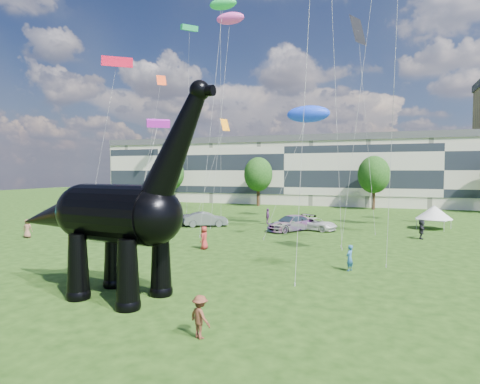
% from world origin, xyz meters
% --- Properties ---
extents(ground, '(220.00, 220.00, 0.00)m').
position_xyz_m(ground, '(0.00, 0.00, 0.00)').
color(ground, '#16330C').
rests_on(ground, ground).
extents(terrace_row, '(78.00, 11.00, 12.00)m').
position_xyz_m(terrace_row, '(-8.00, 62.00, 6.00)').
color(terrace_row, beige).
rests_on(terrace_row, ground).
extents(tree_far_left, '(5.20, 5.20, 9.44)m').
position_xyz_m(tree_far_left, '(-30.00, 53.00, 6.29)').
color(tree_far_left, '#382314').
rests_on(tree_far_left, ground).
extents(tree_mid_left, '(5.20, 5.20, 9.44)m').
position_xyz_m(tree_mid_left, '(-12.00, 53.00, 6.29)').
color(tree_mid_left, '#382314').
rests_on(tree_mid_left, ground).
extents(tree_mid_right, '(5.20, 5.20, 9.44)m').
position_xyz_m(tree_mid_right, '(8.00, 53.00, 6.29)').
color(tree_mid_right, '#382314').
rests_on(tree_mid_right, ground).
extents(dinosaur_sculpture, '(13.25, 4.23, 10.78)m').
position_xyz_m(dinosaur_sculpture, '(-3.66, -0.01, 4.07)').
color(dinosaur_sculpture, black).
rests_on(dinosaur_sculpture, ground).
extents(car_silver, '(2.24, 4.14, 1.34)m').
position_xyz_m(car_silver, '(-12.69, 25.34, 0.67)').
color(car_silver, '#BBBBC0').
rests_on(car_silver, ground).
extents(car_grey, '(5.27, 3.84, 1.65)m').
position_xyz_m(car_grey, '(-9.74, 25.00, 0.83)').
color(car_grey, slate).
rests_on(car_grey, ground).
extents(car_white, '(5.30, 3.55, 1.35)m').
position_xyz_m(car_white, '(2.53, 26.21, 0.68)').
color(car_white, silver).
rests_on(car_white, ground).
extents(car_dark, '(5.15, 6.06, 1.67)m').
position_xyz_m(car_dark, '(0.23, 24.87, 0.83)').
color(car_dark, '#595960').
rests_on(car_dark, ground).
extents(gazebo_near, '(4.89, 4.89, 2.63)m').
position_xyz_m(gazebo_near, '(14.76, 31.52, 1.85)').
color(gazebo_near, silver).
rests_on(gazebo_near, ground).
extents(gazebo_left, '(4.93, 4.93, 2.67)m').
position_xyz_m(gazebo_left, '(-26.79, 25.74, 1.87)').
color(gazebo_left, white).
rests_on(gazebo_left, ground).
extents(visitors, '(44.19, 34.54, 1.90)m').
position_xyz_m(visitors, '(-0.30, 16.93, 0.90)').
color(visitors, '#6F3477').
rests_on(visitors, ground).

